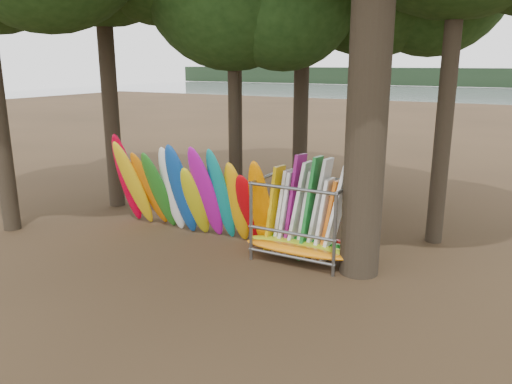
% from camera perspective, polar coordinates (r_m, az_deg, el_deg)
% --- Properties ---
extents(ground, '(120.00, 120.00, 0.00)m').
position_cam_1_polar(ground, '(14.75, -4.83, -6.29)').
color(ground, '#47331E').
rests_on(ground, ground).
extents(lake, '(160.00, 160.00, 0.00)m').
position_cam_1_polar(lake, '(72.09, 22.54, 9.35)').
color(lake, gray).
rests_on(lake, ground).
extents(far_shore, '(160.00, 4.00, 4.00)m').
position_cam_1_polar(far_shore, '(121.77, 25.33, 11.73)').
color(far_shore, black).
rests_on(far_shore, ground).
extents(kayak_row, '(5.78, 1.84, 3.20)m').
position_cam_1_polar(kayak_row, '(15.37, -7.93, -0.13)').
color(kayak_row, red).
rests_on(kayak_row, ground).
extents(storage_rack, '(3.05, 1.54, 2.88)m').
position_cam_1_polar(storage_rack, '(13.65, 5.37, -3.45)').
color(storage_rack, slate).
rests_on(storage_rack, ground).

